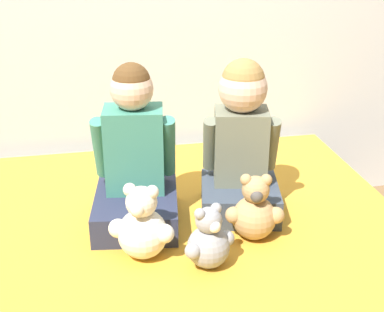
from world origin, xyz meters
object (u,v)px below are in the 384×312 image
Objects in this scene: teddy_bear_held_by_left_child at (142,227)px; teddy_bear_between_children at (208,241)px; child_on_right at (241,145)px; child_on_left at (135,162)px; teddy_bear_held_by_right_child at (255,212)px; bed at (205,306)px.

teddy_bear_held_by_left_child is 1.21× the size of teddy_bear_between_children.
child_on_right is at bearing 37.52° from teddy_bear_between_children.
child_on_left is at bearing -168.73° from child_on_right.
teddy_bear_between_children is (0.20, -0.36, -0.14)m from child_on_left.
child_on_left reaches higher than child_on_right.
child_on_left is 2.40× the size of teddy_bear_held_by_right_child.
teddy_bear_held_by_left_child is (-0.01, -0.26, -0.12)m from child_on_left.
bed is 7.47× the size of teddy_bear_held_by_left_child.
bed is 3.36× the size of child_on_left.
teddy_bear_held_by_left_child reaches higher than teddy_bear_between_children.
child_on_left is at bearing 111.67° from teddy_bear_held_by_left_child.
teddy_bear_held_by_right_child is at bearing 12.02° from teddy_bear_between_children.
teddy_bear_held_by_left_child is 1.08× the size of teddy_bear_held_by_right_child.
child_on_left is 0.41m from child_on_right.
child_on_left is at bearing 96.43° from teddy_bear_between_children.
bed is 0.39m from teddy_bear_held_by_right_child.
teddy_bear_held_by_right_child is 0.25m from teddy_bear_between_children.
teddy_bear_between_children is at bearing -108.41° from child_on_right.
child_on_left is 1.00× the size of child_on_right.
bed is 0.61m from child_on_right.
child_on_right reaches higher than teddy_bear_held_by_right_child.
teddy_bear_held_by_right_child is at bearing 24.83° from bed.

